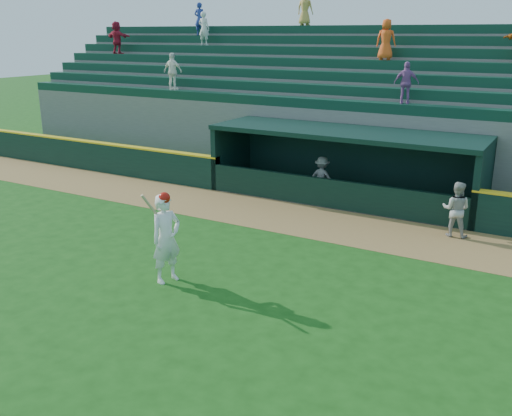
# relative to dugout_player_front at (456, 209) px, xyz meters

# --- Properties ---
(ground) EXTENTS (120.00, 120.00, 0.00)m
(ground) POSITION_rel_dugout_player_front_xyz_m (-4.24, -5.73, -0.81)
(ground) COLOR #174A12
(ground) RESTS_ON ground
(warning_track) EXTENTS (40.00, 3.00, 0.01)m
(warning_track) POSITION_rel_dugout_player_front_xyz_m (-4.24, -0.83, -0.81)
(warning_track) COLOR olive
(warning_track) RESTS_ON ground
(field_wall_left) EXTENTS (15.50, 0.30, 1.20)m
(field_wall_left) POSITION_rel_dugout_player_front_xyz_m (-16.49, 0.82, -0.21)
(field_wall_left) COLOR black
(field_wall_left) RESTS_ON ground
(wall_stripe_left) EXTENTS (15.50, 0.32, 0.06)m
(wall_stripe_left) POSITION_rel_dugout_player_front_xyz_m (-16.49, 0.82, 0.42)
(wall_stripe_left) COLOR yellow
(wall_stripe_left) RESTS_ON field_wall_left
(dugout_player_front) EXTENTS (0.80, 0.64, 1.62)m
(dugout_player_front) POSITION_rel_dugout_player_front_xyz_m (0.00, 0.00, 0.00)
(dugout_player_front) COLOR #A6A6A0
(dugout_player_front) RESTS_ON ground
(dugout_player_inside) EXTENTS (0.97, 0.57, 1.49)m
(dugout_player_inside) POSITION_rel_dugout_player_front_xyz_m (-4.94, 1.76, -0.07)
(dugout_player_inside) COLOR gray
(dugout_player_inside) RESTS_ON ground
(dugout) EXTENTS (9.40, 2.80, 2.46)m
(dugout) POSITION_rel_dugout_player_front_xyz_m (-4.24, 2.28, 0.55)
(dugout) COLOR slate
(dugout) RESTS_ON ground
(stands) EXTENTS (34.50, 6.25, 7.50)m
(stands) POSITION_rel_dugout_player_front_xyz_m (-4.24, 6.85, 1.59)
(stands) COLOR slate
(stands) RESTS_ON ground
(batter_at_plate) EXTENTS (0.70, 0.89, 2.20)m
(batter_at_plate) POSITION_rel_dugout_player_front_xyz_m (-5.22, -6.60, 0.27)
(batter_at_plate) COLOR white
(batter_at_plate) RESTS_ON ground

